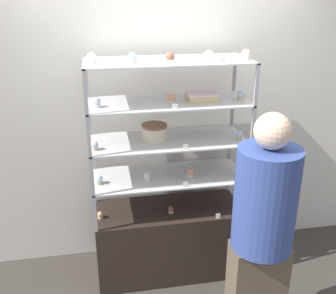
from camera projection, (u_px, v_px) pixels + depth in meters
ground_plane at (168, 268)px, 3.59m from camera, size 20.00×20.00×0.00m
back_wall at (160, 120)px, 3.46m from camera, size 8.00×0.05×2.60m
display_base at (168, 239)px, 3.47m from camera, size 1.23×0.50×0.63m
display_riser_lower at (168, 177)px, 3.24m from camera, size 1.23×0.50×0.31m
display_riser_middle at (168, 142)px, 3.12m from camera, size 1.23×0.50×0.31m
display_riser_upper at (168, 104)px, 3.01m from camera, size 1.23×0.50×0.31m
display_riser_top at (168, 63)px, 2.89m from camera, size 1.23×0.50×0.31m
layer_cake_centerpiece at (154, 132)px, 3.09m from camera, size 0.20×0.20×0.13m
sheet_cake_frosted at (202, 96)px, 3.03m from camera, size 0.23×0.18×0.06m
cupcake_0 at (100, 215)px, 3.20m from camera, size 0.05×0.05×0.06m
cupcake_1 at (171, 210)px, 3.27m from camera, size 0.05×0.05×0.06m
cupcake_2 at (237, 207)px, 3.32m from camera, size 0.05×0.05×0.06m
price_tag_0 at (218, 216)px, 3.20m from camera, size 0.04×0.00×0.04m
cupcake_3 at (99, 180)px, 3.08m from camera, size 0.06×0.06×0.07m
cupcake_4 at (147, 177)px, 3.13m from camera, size 0.06×0.06×0.07m
cupcake_5 at (190, 172)px, 3.20m from camera, size 0.06×0.06×0.07m
cupcake_6 at (238, 172)px, 3.21m from camera, size 0.06×0.06×0.07m
price_tag_1 at (186, 185)px, 3.03m from camera, size 0.04×0.00×0.04m
cupcake_7 at (95, 146)px, 2.91m from camera, size 0.05×0.05×0.07m
cupcake_8 at (239, 135)px, 3.11m from camera, size 0.05×0.05×0.07m
price_tag_2 at (185, 147)px, 2.91m from camera, size 0.04×0.00×0.04m
cupcake_9 at (96, 103)px, 2.84m from camera, size 0.06×0.06×0.07m
cupcake_10 at (171, 98)px, 2.95m from camera, size 0.06×0.06×0.07m
cupcake_11 at (241, 95)px, 3.05m from camera, size 0.06×0.06×0.07m
price_tag_3 at (175, 107)px, 2.78m from camera, size 0.04×0.00×0.04m
cupcake_12 at (91, 58)px, 2.73m from camera, size 0.07×0.07×0.08m
cupcake_13 at (132, 59)px, 2.73m from camera, size 0.07×0.07×0.08m
cupcake_14 at (170, 58)px, 2.76m from camera, size 0.07×0.07×0.08m
cupcake_15 at (208, 56)px, 2.84m from camera, size 0.07×0.07×0.08m
cupcake_16 at (246, 55)px, 2.89m from camera, size 0.07×0.07×0.08m
price_tag_4 at (223, 61)px, 2.72m from camera, size 0.04×0.00×0.04m
customer_figure at (262, 230)px, 2.56m from camera, size 0.40×0.40×1.71m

